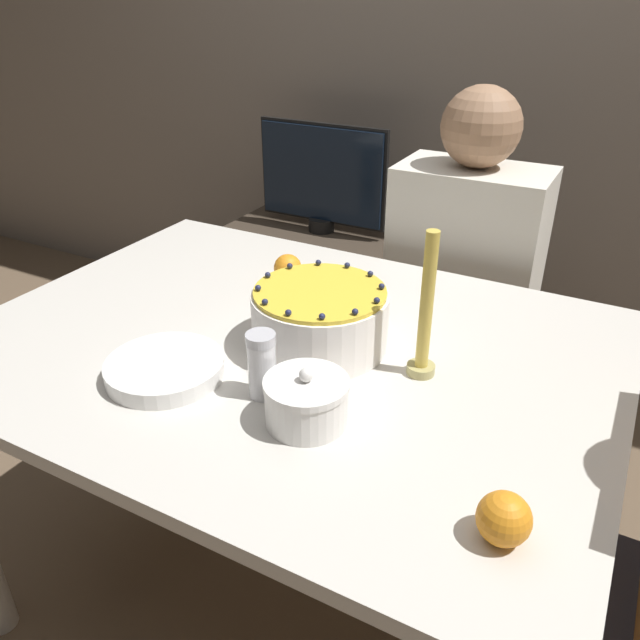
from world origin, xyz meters
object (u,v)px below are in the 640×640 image
(tv_monitor, at_px, (322,177))
(person_man_blue_shirt, at_px, (457,324))
(sugar_bowl, at_px, (307,401))
(sugar_shaker, at_px, (262,365))
(cake, at_px, (320,318))
(candle, at_px, (425,319))

(tv_monitor, bearing_deg, person_man_blue_shirt, -31.33)
(sugar_bowl, bearing_deg, sugar_shaker, 164.37)
(person_man_blue_shirt, distance_m, tv_monitor, 0.83)
(cake, bearing_deg, tv_monitor, 117.96)
(candle, bearing_deg, sugar_bowl, -117.16)
(sugar_shaker, relative_size, tv_monitor, 0.24)
(person_man_blue_shirt, height_order, tv_monitor, person_man_blue_shirt)
(person_man_blue_shirt, relative_size, tv_monitor, 2.30)
(candle, height_order, person_man_blue_shirt, person_man_blue_shirt)
(person_man_blue_shirt, bearing_deg, candle, 99.33)
(cake, distance_m, candle, 0.22)
(cake, bearing_deg, sugar_bowl, -66.84)
(sugar_shaker, bearing_deg, person_man_blue_shirt, 82.64)
(sugar_bowl, xyz_separation_m, candle, (0.12, 0.23, 0.07))
(sugar_bowl, height_order, tv_monitor, tv_monitor)
(sugar_bowl, bearing_deg, person_man_blue_shirt, 89.55)
(sugar_bowl, relative_size, person_man_blue_shirt, 0.12)
(cake, bearing_deg, candle, 0.00)
(cake, xyz_separation_m, person_man_blue_shirt, (0.10, 0.67, -0.31))
(cake, relative_size, sugar_shaker, 2.17)
(sugar_shaker, bearing_deg, tv_monitor, 113.88)
(cake, distance_m, sugar_shaker, 0.20)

